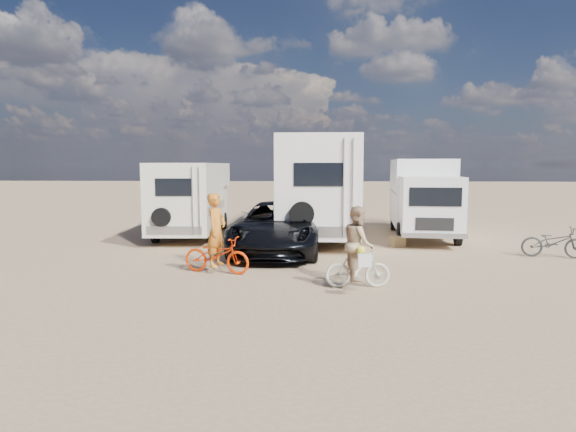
{
  "coord_description": "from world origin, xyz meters",
  "views": [
    {
      "loc": [
        -0.56,
        -12.0,
        2.8
      ],
      "look_at": [
        -1.27,
        2.17,
        1.3
      ],
      "focal_mm": 30.5,
      "sensor_mm": 36.0,
      "label": 1
    }
  ],
  "objects_px": {
    "rv_main": "(319,188)",
    "rider_woman": "(358,251)",
    "rider_man": "(216,237)",
    "cooler": "(238,253)",
    "rv_left": "(193,199)",
    "bike_man": "(217,255)",
    "crate": "(397,242)",
    "bike_parked": "(554,242)",
    "bike_woman": "(358,268)",
    "box_truck": "(423,198)",
    "dark_suv": "(278,227)"
  },
  "relations": [
    {
      "from": "bike_man",
      "to": "rider_woman",
      "type": "height_order",
      "value": "rider_woman"
    },
    {
      "from": "bike_man",
      "to": "crate",
      "type": "xyz_separation_m",
      "value": [
        5.37,
        4.33,
        -0.3
      ]
    },
    {
      "from": "bike_woman",
      "to": "cooler",
      "type": "relative_size",
      "value": 2.8
    },
    {
      "from": "box_truck",
      "to": "cooler",
      "type": "bearing_deg",
      "value": -136.18
    },
    {
      "from": "rv_left",
      "to": "crate",
      "type": "bearing_deg",
      "value": -20.17
    },
    {
      "from": "box_truck",
      "to": "crate",
      "type": "height_order",
      "value": "box_truck"
    },
    {
      "from": "bike_man",
      "to": "bike_woman",
      "type": "bearing_deg",
      "value": -95.94
    },
    {
      "from": "rider_man",
      "to": "cooler",
      "type": "distance_m",
      "value": 1.82
    },
    {
      "from": "bike_woman",
      "to": "bike_parked",
      "type": "distance_m",
      "value": 7.36
    },
    {
      "from": "rv_main",
      "to": "cooler",
      "type": "bearing_deg",
      "value": -113.36
    },
    {
      "from": "rv_left",
      "to": "rider_man",
      "type": "relative_size",
      "value": 3.37
    },
    {
      "from": "crate",
      "to": "rider_man",
      "type": "bearing_deg",
      "value": -141.13
    },
    {
      "from": "rv_left",
      "to": "box_truck",
      "type": "bearing_deg",
      "value": -3.17
    },
    {
      "from": "dark_suv",
      "to": "cooler",
      "type": "relative_size",
      "value": 10.89
    },
    {
      "from": "rv_main",
      "to": "cooler",
      "type": "distance_m",
      "value": 6.07
    },
    {
      "from": "box_truck",
      "to": "rider_woman",
      "type": "height_order",
      "value": "box_truck"
    },
    {
      "from": "bike_man",
      "to": "cooler",
      "type": "height_order",
      "value": "bike_man"
    },
    {
      "from": "rv_main",
      "to": "bike_woman",
      "type": "bearing_deg",
      "value": -83.58
    },
    {
      "from": "dark_suv",
      "to": "rider_man",
      "type": "bearing_deg",
      "value": -111.65
    },
    {
      "from": "rv_main",
      "to": "rider_woman",
      "type": "xyz_separation_m",
      "value": [
        0.8,
        -8.3,
        -1.03
      ]
    },
    {
      "from": "bike_parked",
      "to": "rider_woman",
      "type": "bearing_deg",
      "value": 135.77
    },
    {
      "from": "rv_main",
      "to": "rider_woman",
      "type": "distance_m",
      "value": 8.4
    },
    {
      "from": "bike_parked",
      "to": "bike_woman",
      "type": "bearing_deg",
      "value": 135.77
    },
    {
      "from": "rv_left",
      "to": "bike_parked",
      "type": "distance_m",
      "value": 12.72
    },
    {
      "from": "rv_left",
      "to": "rider_woman",
      "type": "bearing_deg",
      "value": -57.24
    },
    {
      "from": "rv_left",
      "to": "cooler",
      "type": "xyz_separation_m",
      "value": [
        2.58,
        -5.06,
        -1.21
      ]
    },
    {
      "from": "rv_left",
      "to": "cooler",
      "type": "distance_m",
      "value": 5.81
    },
    {
      "from": "box_truck",
      "to": "bike_man",
      "type": "xyz_separation_m",
      "value": [
        -6.72,
        -6.66,
        -1.03
      ]
    },
    {
      "from": "rv_main",
      "to": "bike_parked",
      "type": "distance_m",
      "value": 8.39
    },
    {
      "from": "dark_suv",
      "to": "bike_parked",
      "type": "bearing_deg",
      "value": -1.65
    },
    {
      "from": "rider_man",
      "to": "rider_woman",
      "type": "bearing_deg",
      "value": -95.94
    },
    {
      "from": "bike_man",
      "to": "rider_woman",
      "type": "xyz_separation_m",
      "value": [
        3.5,
        -1.34,
        0.37
      ]
    },
    {
      "from": "rv_main",
      "to": "rider_man",
      "type": "distance_m",
      "value": 7.53
    },
    {
      "from": "bike_man",
      "to": "bike_woman",
      "type": "height_order",
      "value": "bike_man"
    },
    {
      "from": "rv_main",
      "to": "rider_man",
      "type": "bearing_deg",
      "value": -110.33
    },
    {
      "from": "rv_left",
      "to": "crate",
      "type": "relative_size",
      "value": 14.58
    },
    {
      "from": "dark_suv",
      "to": "bike_woman",
      "type": "height_order",
      "value": "dark_suv"
    },
    {
      "from": "bike_man",
      "to": "crate",
      "type": "bearing_deg",
      "value": -36.07
    },
    {
      "from": "box_truck",
      "to": "bike_parked",
      "type": "relative_size",
      "value": 3.52
    },
    {
      "from": "bike_woman",
      "to": "box_truck",
      "type": "bearing_deg",
      "value": -25.86
    },
    {
      "from": "rider_woman",
      "to": "cooler",
      "type": "xyz_separation_m",
      "value": [
        -3.2,
        2.98,
        -0.64
      ]
    },
    {
      "from": "bike_woman",
      "to": "rider_woman",
      "type": "relative_size",
      "value": 0.87
    },
    {
      "from": "bike_man",
      "to": "rider_woman",
      "type": "bearing_deg",
      "value": -95.94
    },
    {
      "from": "rv_left",
      "to": "rider_woman",
      "type": "distance_m",
      "value": 9.92
    },
    {
      "from": "cooler",
      "to": "crate",
      "type": "distance_m",
      "value": 5.73
    },
    {
      "from": "cooler",
      "to": "rider_man",
      "type": "bearing_deg",
      "value": -95.09
    },
    {
      "from": "bike_woman",
      "to": "rider_woman",
      "type": "xyz_separation_m",
      "value": [
        0.0,
        0.0,
        0.4
      ]
    },
    {
      "from": "bike_man",
      "to": "rider_man",
      "type": "relative_size",
      "value": 0.96
    },
    {
      "from": "rider_woman",
      "to": "rv_left",
      "type": "bearing_deg",
      "value": 31.68
    },
    {
      "from": "rv_main",
      "to": "crate",
      "type": "distance_m",
      "value": 4.11
    }
  ]
}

